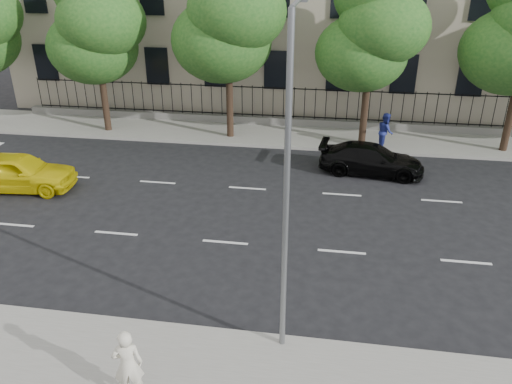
% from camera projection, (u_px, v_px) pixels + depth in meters
% --- Properties ---
extents(ground, '(120.00, 120.00, 0.00)m').
position_uv_depth(ground, '(208.00, 285.00, 15.08)').
color(ground, black).
rests_on(ground, ground).
extents(near_sidewalk, '(60.00, 4.00, 0.15)m').
position_uv_depth(near_sidewalk, '(166.00, 384.00, 11.48)').
color(near_sidewalk, gray).
rests_on(near_sidewalk, ground).
extents(far_sidewalk, '(60.00, 4.00, 0.15)m').
position_uv_depth(far_sidewalk, '(269.00, 134.00, 27.54)').
color(far_sidewalk, gray).
rests_on(far_sidewalk, ground).
extents(lane_markings, '(49.60, 4.62, 0.01)m').
position_uv_depth(lane_markings, '(237.00, 212.00, 19.32)').
color(lane_markings, silver).
rests_on(lane_markings, ground).
extents(iron_fence, '(30.00, 0.50, 2.20)m').
position_uv_depth(iron_fence, '(273.00, 115.00, 28.81)').
color(iron_fence, slate).
rests_on(iron_fence, far_sidewalk).
extents(street_light, '(0.25, 3.32, 8.05)m').
position_uv_depth(street_light, '(290.00, 150.00, 10.94)').
color(street_light, slate).
rests_on(street_light, near_sidewalk).
extents(tree_b, '(5.53, 5.12, 8.97)m').
position_uv_depth(tree_b, '(97.00, 23.00, 25.75)').
color(tree_b, '#382619').
rests_on(tree_b, far_sidewalk).
extents(tree_c, '(5.89, 5.50, 9.80)m').
position_uv_depth(tree_c, '(229.00, 14.00, 24.53)').
color(tree_c, '#382619').
rests_on(tree_c, far_sidewalk).
extents(tree_d, '(5.34, 4.94, 8.84)m').
position_uv_depth(tree_d, '(373.00, 29.00, 23.79)').
color(tree_d, '#382619').
rests_on(tree_d, far_sidewalk).
extents(yellow_taxi, '(4.86, 2.34, 1.60)m').
position_uv_depth(yellow_taxi, '(18.00, 172.00, 20.91)').
color(yellow_taxi, yellow).
rests_on(yellow_taxi, ground).
extents(black_sedan, '(4.85, 2.40, 1.36)m').
position_uv_depth(black_sedan, '(371.00, 159.00, 22.54)').
color(black_sedan, black).
rests_on(black_sedan, ground).
extents(woman_near, '(0.76, 0.62, 1.79)m').
position_uv_depth(woman_near, '(128.00, 365.00, 10.73)').
color(woman_near, silver).
rests_on(woman_near, near_sidewalk).
extents(pedestrian_far, '(0.84, 1.01, 1.87)m').
position_uv_depth(pedestrian_far, '(385.00, 131.00, 24.83)').
color(pedestrian_far, navy).
rests_on(pedestrian_far, far_sidewalk).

